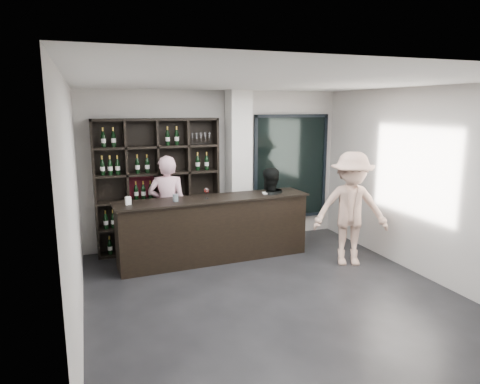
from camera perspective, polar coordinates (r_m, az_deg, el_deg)
name	(u,v)px	position (r m, az deg, el deg)	size (l,w,h in m)	color
floor	(275,298)	(6.12, 4.70, -13.92)	(5.00, 5.50, 0.01)	black
wine_shelf	(158,186)	(7.80, -10.85, 0.78)	(2.20, 0.35, 2.40)	black
structural_column	(239,169)	(8.04, -0.18, 3.10)	(0.40, 0.40, 2.90)	silver
glass_panel	(291,167)	(8.71, 6.79, 3.33)	(1.60, 0.08, 2.10)	black
tasting_counter	(214,229)	(7.34, -3.44, -4.92)	(3.32, 0.69, 1.09)	black
taster_pink	(168,207)	(7.53, -9.62, -1.94)	(0.65, 0.43, 1.79)	beige
taster_black	(268,210)	(7.73, 3.82, -2.42)	(0.75, 0.58, 1.53)	black
customer	(351,209)	(7.26, 14.57, -2.22)	(1.22, 0.70, 1.89)	tan
wine_glass	(206,192)	(7.13, -4.49, -0.05)	(0.09, 0.09, 0.21)	white
spit_cup	(176,198)	(6.98, -8.59, -0.77)	(0.09, 0.09, 0.12)	#A0B9C4
napkin_stack	(266,193)	(7.55, 3.52, -0.14)	(0.13, 0.13, 0.02)	white
card_stand	(128,201)	(6.89, -14.69, -1.13)	(0.09, 0.04, 0.13)	white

